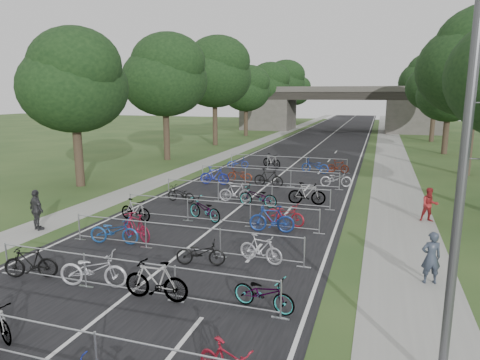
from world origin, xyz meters
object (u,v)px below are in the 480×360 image
object	(u,v)px
overpass_bridge	(337,109)
pedestrian_c	(37,210)
pedestrian_a	(431,258)
lamppost	(464,181)
pedestrian_b	(429,205)

from	to	relation	value
overpass_bridge	pedestrian_c	world-z (taller)	overpass_bridge
pedestrian_a	pedestrian_c	distance (m)	15.75
lamppost	pedestrian_c	size ratio (longest dim) A/B	4.55
overpass_bridge	lamppost	bearing A→B (deg)	-82.47
overpass_bridge	pedestrian_a	distance (m)	58.49
overpass_bridge	pedestrian_b	distance (m)	51.50
overpass_bridge	lamppost	xyz separation A→B (m)	(8.33, -63.00, 0.75)
pedestrian_b	pedestrian_a	bearing A→B (deg)	-105.68
overpass_bridge	pedestrian_b	bearing A→B (deg)	-79.69
overpass_bridge	pedestrian_c	distance (m)	57.81
overpass_bridge	pedestrian_a	bearing A→B (deg)	-81.57
pedestrian_c	overpass_bridge	bearing A→B (deg)	-75.49
pedestrian_a	pedestrian_c	bearing A→B (deg)	-18.26
pedestrian_a	pedestrian_b	bearing A→B (deg)	-111.51
lamppost	pedestrian_a	distance (m)	6.24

